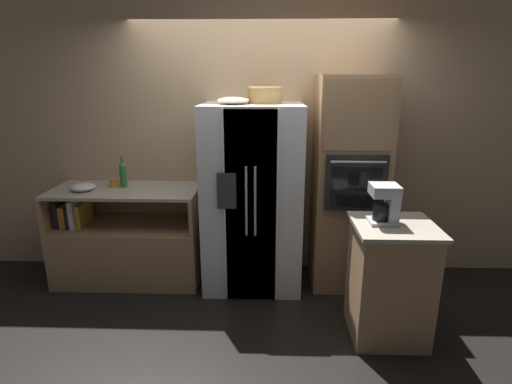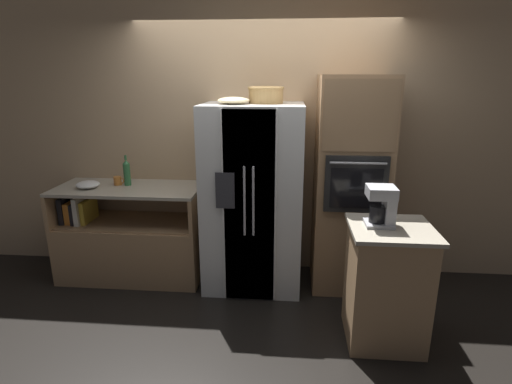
{
  "view_description": "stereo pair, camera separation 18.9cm",
  "coord_description": "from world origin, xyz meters",
  "px_view_note": "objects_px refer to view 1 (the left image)",
  "views": [
    {
      "loc": [
        0.08,
        -3.6,
        2.0
      ],
      "look_at": [
        -0.04,
        -0.08,
        0.97
      ],
      "focal_mm": 28.0,
      "sensor_mm": 36.0,
      "label": 1
    },
    {
      "loc": [
        0.27,
        -3.59,
        2.0
      ],
      "look_at": [
        -0.04,
        -0.08,
        0.97
      ],
      "focal_mm": 28.0,
      "sensor_mm": 36.0,
      "label": 2
    }
  ],
  "objects_px": {
    "bottle_tall": "(123,174)",
    "coffee_maker": "(387,202)",
    "fruit_bowl": "(233,101)",
    "mixing_bowl": "(83,187)",
    "mug": "(114,183)",
    "wicker_basket": "(265,94)",
    "refrigerator": "(253,198)",
    "wall_oven": "(348,184)"
  },
  "relations": [
    {
      "from": "wicker_basket",
      "to": "bottle_tall",
      "type": "bearing_deg",
      "value": 178.35
    },
    {
      "from": "bottle_tall",
      "to": "mug",
      "type": "xyz_separation_m",
      "value": [
        -0.1,
        0.0,
        -0.09
      ]
    },
    {
      "from": "bottle_tall",
      "to": "mixing_bowl",
      "type": "bearing_deg",
      "value": -158.54
    },
    {
      "from": "fruit_bowl",
      "to": "mixing_bowl",
      "type": "distance_m",
      "value": 1.66
    },
    {
      "from": "wicker_basket",
      "to": "mixing_bowl",
      "type": "relative_size",
      "value": 1.48
    },
    {
      "from": "wall_oven",
      "to": "mixing_bowl",
      "type": "xyz_separation_m",
      "value": [
        -2.52,
        -0.08,
        -0.03
      ]
    },
    {
      "from": "refrigerator",
      "to": "coffee_maker",
      "type": "xyz_separation_m",
      "value": [
        1.03,
        -0.77,
        0.22
      ]
    },
    {
      "from": "wall_oven",
      "to": "bottle_tall",
      "type": "relative_size",
      "value": 6.65
    },
    {
      "from": "mug",
      "to": "mixing_bowl",
      "type": "bearing_deg",
      "value": -150.62
    },
    {
      "from": "mug",
      "to": "wicker_basket",
      "type": "bearing_deg",
      "value": -1.61
    },
    {
      "from": "wall_oven",
      "to": "coffee_maker",
      "type": "height_order",
      "value": "wall_oven"
    },
    {
      "from": "refrigerator",
      "to": "coffee_maker",
      "type": "bearing_deg",
      "value": -36.98
    },
    {
      "from": "fruit_bowl",
      "to": "refrigerator",
      "type": "bearing_deg",
      "value": 18.93
    },
    {
      "from": "fruit_bowl",
      "to": "bottle_tall",
      "type": "bearing_deg",
      "value": 171.11
    },
    {
      "from": "wall_oven",
      "to": "coffee_maker",
      "type": "relative_size",
      "value": 6.81
    },
    {
      "from": "wall_oven",
      "to": "wicker_basket",
      "type": "height_order",
      "value": "wall_oven"
    },
    {
      "from": "bottle_tall",
      "to": "mug",
      "type": "height_order",
      "value": "bottle_tall"
    },
    {
      "from": "coffee_maker",
      "to": "wicker_basket",
      "type": "bearing_deg",
      "value": 137.16
    },
    {
      "from": "wicker_basket",
      "to": "coffee_maker",
      "type": "height_order",
      "value": "wicker_basket"
    },
    {
      "from": "bottle_tall",
      "to": "coffee_maker",
      "type": "xyz_separation_m",
      "value": [
        2.29,
        -0.89,
        0.02
      ]
    },
    {
      "from": "fruit_bowl",
      "to": "wicker_basket",
      "type": "bearing_deg",
      "value": 25.75
    },
    {
      "from": "wicker_basket",
      "to": "refrigerator",
      "type": "bearing_deg",
      "value": -145.4
    },
    {
      "from": "wicker_basket",
      "to": "mixing_bowl",
      "type": "xyz_separation_m",
      "value": [
        -1.72,
        -0.1,
        -0.86
      ]
    },
    {
      "from": "fruit_bowl",
      "to": "coffee_maker",
      "type": "distance_m",
      "value": 1.55
    },
    {
      "from": "mug",
      "to": "coffee_maker",
      "type": "relative_size",
      "value": 0.37
    },
    {
      "from": "wall_oven",
      "to": "mixing_bowl",
      "type": "bearing_deg",
      "value": -178.18
    },
    {
      "from": "refrigerator",
      "to": "wicker_basket",
      "type": "relative_size",
      "value": 5.36
    },
    {
      "from": "mixing_bowl",
      "to": "wall_oven",
      "type": "bearing_deg",
      "value": 1.82
    },
    {
      "from": "fruit_bowl",
      "to": "mug",
      "type": "distance_m",
      "value": 1.45
    },
    {
      "from": "mug",
      "to": "coffee_maker",
      "type": "xyz_separation_m",
      "value": [
        2.39,
        -0.89,
        0.11
      ]
    },
    {
      "from": "wicker_basket",
      "to": "bottle_tall",
      "type": "distance_m",
      "value": 1.57
    },
    {
      "from": "mug",
      "to": "mixing_bowl",
      "type": "height_order",
      "value": "mug"
    },
    {
      "from": "refrigerator",
      "to": "mug",
      "type": "height_order",
      "value": "refrigerator"
    },
    {
      "from": "refrigerator",
      "to": "bottle_tall",
      "type": "relative_size",
      "value": 5.82
    },
    {
      "from": "fruit_bowl",
      "to": "mixing_bowl",
      "type": "relative_size",
      "value": 1.28
    },
    {
      "from": "bottle_tall",
      "to": "mug",
      "type": "distance_m",
      "value": 0.13
    },
    {
      "from": "wall_oven",
      "to": "wicker_basket",
      "type": "xyz_separation_m",
      "value": [
        -0.8,
        0.02,
        0.83
      ]
    },
    {
      "from": "refrigerator",
      "to": "mug",
      "type": "bearing_deg",
      "value": 175.08
    },
    {
      "from": "fruit_bowl",
      "to": "mixing_bowl",
      "type": "height_order",
      "value": "fruit_bowl"
    },
    {
      "from": "fruit_bowl",
      "to": "mug",
      "type": "xyz_separation_m",
      "value": [
        -1.2,
        0.17,
        -0.8
      ]
    },
    {
      "from": "bottle_tall",
      "to": "mixing_bowl",
      "type": "relative_size",
      "value": 1.37
    },
    {
      "from": "wall_oven",
      "to": "mug",
      "type": "relative_size",
      "value": 18.57
    }
  ]
}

